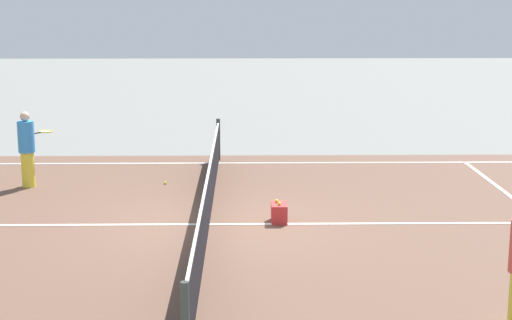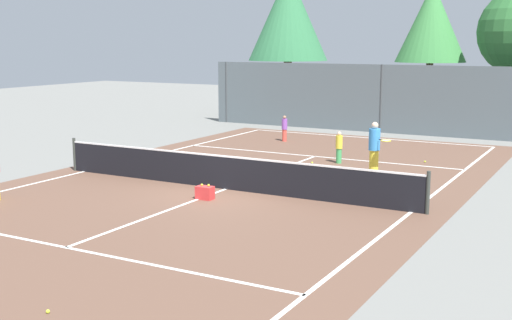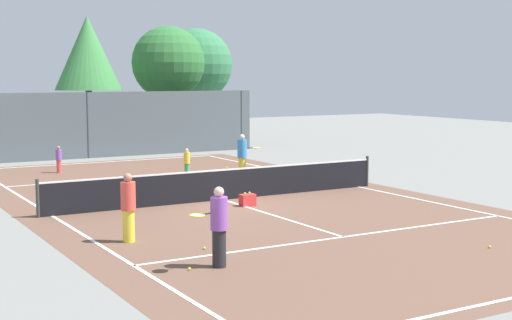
{
  "view_description": "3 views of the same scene",
  "coord_description": "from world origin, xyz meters",
  "px_view_note": "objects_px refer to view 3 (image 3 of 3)",
  "views": [
    {
      "loc": [
        -14.14,
        -0.67,
        4.22
      ],
      "look_at": [
        1.49,
        -0.92,
        0.93
      ],
      "focal_mm": 54.71,
      "sensor_mm": 36.0,
      "label": 1
    },
    {
      "loc": [
        9.95,
        -16.19,
        4.26
      ],
      "look_at": [
        1.33,
        -0.58,
        1.07
      ],
      "focal_mm": 46.7,
      "sensor_mm": 36.0,
      "label": 2
    },
    {
      "loc": [
        -10.93,
        -20.8,
        3.99
      ],
      "look_at": [
        0.68,
        -0.96,
        1.35
      ],
      "focal_mm": 51.75,
      "sensor_mm": 36.0,
      "label": 3
    }
  ],
  "objects_px": {
    "player_3": "(59,159)",
    "tennis_ball_3": "(204,248)",
    "player_0": "(242,155)",
    "tennis_ball_1": "(490,247)",
    "tennis_ball_2": "(174,179)",
    "player_2": "(187,162)",
    "tennis_ball_4": "(227,168)",
    "ball_crate": "(247,200)",
    "player_4": "(128,207)",
    "player_1": "(219,226)",
    "tennis_ball_0": "(189,269)",
    "tennis_ball_5": "(288,187)"
  },
  "relations": [
    {
      "from": "player_3",
      "to": "tennis_ball_3",
      "type": "bearing_deg",
      "value": -93.11
    },
    {
      "from": "player_0",
      "to": "player_3",
      "type": "relative_size",
      "value": 1.54
    },
    {
      "from": "player_0",
      "to": "tennis_ball_1",
      "type": "relative_size",
      "value": 25.98
    },
    {
      "from": "tennis_ball_2",
      "to": "tennis_ball_3",
      "type": "xyz_separation_m",
      "value": [
        -4.06,
        -10.85,
        0.0
      ]
    },
    {
      "from": "player_2",
      "to": "tennis_ball_4",
      "type": "height_order",
      "value": "player_2"
    },
    {
      "from": "player_2",
      "to": "ball_crate",
      "type": "distance_m",
      "value": 6.98
    },
    {
      "from": "player_4",
      "to": "ball_crate",
      "type": "xyz_separation_m",
      "value": [
        4.93,
        2.88,
        -0.68
      ]
    },
    {
      "from": "player_1",
      "to": "tennis_ball_0",
      "type": "distance_m",
      "value": 1.07
    },
    {
      "from": "player_0",
      "to": "tennis_ball_0",
      "type": "height_order",
      "value": "player_0"
    },
    {
      "from": "player_4",
      "to": "tennis_ball_0",
      "type": "height_order",
      "value": "player_4"
    },
    {
      "from": "tennis_ball_3",
      "to": "tennis_ball_4",
      "type": "distance_m",
      "value": 15.0
    },
    {
      "from": "player_2",
      "to": "player_4",
      "type": "height_order",
      "value": "player_4"
    },
    {
      "from": "player_4",
      "to": "tennis_ball_5",
      "type": "relative_size",
      "value": 25.39
    },
    {
      "from": "tennis_ball_0",
      "to": "tennis_ball_5",
      "type": "distance_m",
      "value": 11.54
    },
    {
      "from": "tennis_ball_2",
      "to": "tennis_ball_0",
      "type": "bearing_deg",
      "value": -112.64
    },
    {
      "from": "tennis_ball_0",
      "to": "player_1",
      "type": "bearing_deg",
      "value": -6.72
    },
    {
      "from": "tennis_ball_3",
      "to": "tennis_ball_1",
      "type": "bearing_deg",
      "value": -29.17
    },
    {
      "from": "ball_crate",
      "to": "player_0",
      "type": "bearing_deg",
      "value": 62.18
    },
    {
      "from": "player_2",
      "to": "tennis_ball_3",
      "type": "distance_m",
      "value": 12.37
    },
    {
      "from": "tennis_ball_0",
      "to": "tennis_ball_1",
      "type": "xyz_separation_m",
      "value": [
        6.87,
        -1.74,
        0.0
      ]
    },
    {
      "from": "tennis_ball_0",
      "to": "tennis_ball_3",
      "type": "relative_size",
      "value": 1.0
    },
    {
      "from": "player_0",
      "to": "ball_crate",
      "type": "bearing_deg",
      "value": -117.82
    },
    {
      "from": "tennis_ball_4",
      "to": "player_4",
      "type": "bearing_deg",
      "value": -127.52
    },
    {
      "from": "player_0",
      "to": "player_2",
      "type": "distance_m",
      "value": 2.24
    },
    {
      "from": "player_0",
      "to": "player_3",
      "type": "bearing_deg",
      "value": 138.48
    },
    {
      "from": "ball_crate",
      "to": "tennis_ball_4",
      "type": "distance_m",
      "value": 9.31
    },
    {
      "from": "tennis_ball_3",
      "to": "player_0",
      "type": "bearing_deg",
      "value": 56.54
    },
    {
      "from": "player_1",
      "to": "tennis_ball_3",
      "type": "xyz_separation_m",
      "value": [
        0.43,
        1.56,
        -0.85
      ]
    },
    {
      "from": "player_0",
      "to": "player_4",
      "type": "xyz_separation_m",
      "value": [
        -7.84,
        -8.4,
        -0.03
      ]
    },
    {
      "from": "player_1",
      "to": "tennis_ball_4",
      "type": "xyz_separation_m",
      "value": [
        7.94,
        14.55,
        -0.85
      ]
    },
    {
      "from": "player_4",
      "to": "tennis_ball_0",
      "type": "distance_m",
      "value": 3.22
    },
    {
      "from": "tennis_ball_5",
      "to": "tennis_ball_1",
      "type": "bearing_deg",
      "value": -95.56
    },
    {
      "from": "player_1",
      "to": "ball_crate",
      "type": "distance_m",
      "value": 7.37
    },
    {
      "from": "tennis_ball_3",
      "to": "tennis_ball_5",
      "type": "bearing_deg",
      "value": 45.76
    },
    {
      "from": "player_2",
      "to": "tennis_ball_4",
      "type": "distance_m",
      "value": 3.15
    },
    {
      "from": "tennis_ball_0",
      "to": "tennis_ball_2",
      "type": "relative_size",
      "value": 1.0
    },
    {
      "from": "player_3",
      "to": "tennis_ball_2",
      "type": "distance_m",
      "value": 5.41
    },
    {
      "from": "player_2",
      "to": "tennis_ball_0",
      "type": "relative_size",
      "value": 17.15
    },
    {
      "from": "player_1",
      "to": "player_2",
      "type": "relative_size",
      "value": 1.51
    },
    {
      "from": "tennis_ball_1",
      "to": "tennis_ball_5",
      "type": "relative_size",
      "value": 1.0
    },
    {
      "from": "player_2",
      "to": "tennis_ball_3",
      "type": "height_order",
      "value": "player_2"
    },
    {
      "from": "player_0",
      "to": "ball_crate",
      "type": "height_order",
      "value": "player_0"
    },
    {
      "from": "player_1",
      "to": "tennis_ball_3",
      "type": "relative_size",
      "value": 25.82
    },
    {
      "from": "tennis_ball_3",
      "to": "tennis_ball_2",
      "type": "bearing_deg",
      "value": 69.47
    },
    {
      "from": "player_3",
      "to": "tennis_ball_1",
      "type": "distance_m",
      "value": 19.05
    },
    {
      "from": "player_0",
      "to": "player_3",
      "type": "xyz_separation_m",
      "value": [
        -5.8,
        5.13,
        -0.31
      ]
    },
    {
      "from": "player_4",
      "to": "tennis_ball_5",
      "type": "xyz_separation_m",
      "value": [
        8.0,
        5.35,
        -0.82
      ]
    },
    {
      "from": "player_0",
      "to": "player_3",
      "type": "distance_m",
      "value": 7.75
    },
    {
      "from": "player_1",
      "to": "player_3",
      "type": "height_order",
      "value": "player_1"
    },
    {
      "from": "player_0",
      "to": "tennis_ball_2",
      "type": "distance_m",
      "value": 2.82
    }
  ]
}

